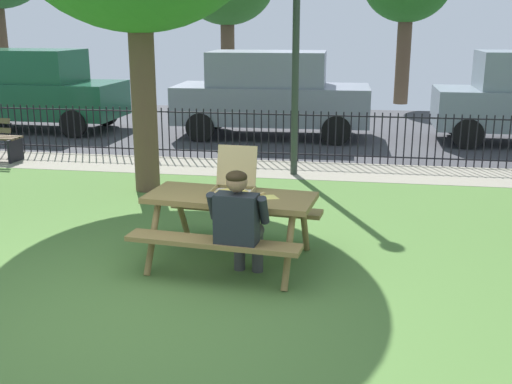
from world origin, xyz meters
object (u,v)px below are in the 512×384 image
object	(u,v)px
parked_car_left	(30,89)
parked_car_center	(271,93)
pizza_box_open	(233,185)
adult_at_table	(239,221)
pizza_slice_on_table	(266,196)
lamp_post_walkway	(296,20)
picnic_table_foreground	(231,210)

from	to	relation	value
parked_car_left	parked_car_center	world-z (taller)	same
pizza_box_open	adult_at_table	size ratio (longest dim) A/B	0.45
pizza_slice_on_table	parked_car_left	bearing A→B (deg)	131.82
pizza_box_open	adult_at_table	xyz separation A→B (m)	(0.18, -0.61, -0.21)
adult_at_table	parked_car_left	bearing A→B (deg)	129.21
parked_car_center	pizza_box_open	bearing A→B (deg)	-85.02
pizza_box_open	parked_car_center	xyz separation A→B (m)	(-0.67, 7.72, 0.14)
lamp_post_walkway	parked_car_center	size ratio (longest dim) A/B	0.97
pizza_slice_on_table	parked_car_left	xyz separation A→B (m)	(-6.99, 7.81, 0.23)
pizza_slice_on_table	parked_car_center	bearing A→B (deg)	97.65
lamp_post_walkway	parked_car_left	world-z (taller)	lamp_post_walkway
adult_at_table	parked_car_left	world-z (taller)	parked_car_left
picnic_table_foreground	pizza_slice_on_table	xyz separation A→B (m)	(0.39, -0.01, 0.18)
lamp_post_walkway	parked_car_left	xyz separation A→B (m)	(-6.86, 3.61, -1.60)
picnic_table_foreground	pizza_slice_on_table	world-z (taller)	pizza_slice_on_table
adult_at_table	parked_car_center	size ratio (longest dim) A/B	0.27
pizza_box_open	adult_at_table	world-z (taller)	pizza_box_open
picnic_table_foreground	pizza_slice_on_table	distance (m)	0.43
pizza_slice_on_table	picnic_table_foreground	bearing A→B (deg)	179.16
picnic_table_foreground	parked_car_left	size ratio (longest dim) A/B	0.44
picnic_table_foreground	adult_at_table	size ratio (longest dim) A/B	1.64
pizza_slice_on_table	lamp_post_walkway	xyz separation A→B (m)	(-0.13, 4.20, 1.83)
pizza_box_open	parked_car_center	distance (m)	7.75
pizza_box_open	lamp_post_walkway	size ratio (longest dim) A/B	0.13
picnic_table_foreground	pizza_box_open	xyz separation A→B (m)	(0.02, 0.08, 0.27)
adult_at_table	parked_car_center	distance (m)	8.38
adult_at_table	lamp_post_walkway	world-z (taller)	lamp_post_walkway
adult_at_table	pizza_box_open	bearing A→B (deg)	106.76
pizza_slice_on_table	pizza_box_open	bearing A→B (deg)	166.80
picnic_table_foreground	lamp_post_walkway	bearing A→B (deg)	86.42
picnic_table_foreground	parked_car_center	xyz separation A→B (m)	(-0.66, 7.80, 0.41)
picnic_table_foreground	adult_at_table	distance (m)	0.56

